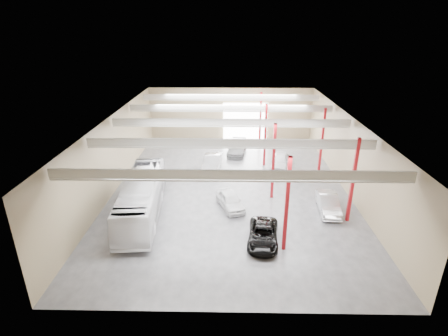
{
  "coord_description": "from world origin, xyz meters",
  "views": [
    {
      "loc": [
        -0.02,
        -30.8,
        14.68
      ],
      "look_at": [
        -0.6,
        -0.35,
        2.2
      ],
      "focal_mm": 28.0,
      "sensor_mm": 36.0,
      "label": 1
    }
  ],
  "objects_px": {
    "black_sedan": "(263,235)",
    "car_row_c": "(237,148)",
    "car_row_b": "(212,163)",
    "car_right_near": "(328,204)",
    "car_right_far": "(280,161)",
    "coach_bus": "(142,197)",
    "car_row_a": "(230,200)"
  },
  "relations": [
    {
      "from": "car_row_a",
      "to": "car_right_far",
      "type": "distance_m",
      "value": 10.78
    },
    {
      "from": "coach_bus",
      "to": "car_row_a",
      "type": "bearing_deg",
      "value": 5.88
    },
    {
      "from": "car_row_c",
      "to": "car_right_far",
      "type": "distance_m",
      "value": 6.48
    },
    {
      "from": "black_sedan",
      "to": "car_right_near",
      "type": "bearing_deg",
      "value": 44.98
    },
    {
      "from": "black_sedan",
      "to": "car_row_c",
      "type": "height_order",
      "value": "car_row_c"
    },
    {
      "from": "car_right_far",
      "to": "black_sedan",
      "type": "bearing_deg",
      "value": -88.48
    },
    {
      "from": "car_row_c",
      "to": "car_right_near",
      "type": "relative_size",
      "value": 1.12
    },
    {
      "from": "car_row_b",
      "to": "car_right_far",
      "type": "height_order",
      "value": "car_row_b"
    },
    {
      "from": "car_right_near",
      "to": "car_right_far",
      "type": "bearing_deg",
      "value": 110.3
    },
    {
      "from": "car_row_c",
      "to": "car_row_a",
      "type": "bearing_deg",
      "value": -85.04
    },
    {
      "from": "car_row_c",
      "to": "car_right_near",
      "type": "distance_m",
      "value": 16.08
    },
    {
      "from": "car_right_far",
      "to": "car_row_b",
      "type": "bearing_deg",
      "value": -160.67
    },
    {
      "from": "car_row_a",
      "to": "car_row_b",
      "type": "height_order",
      "value": "car_row_b"
    },
    {
      "from": "coach_bus",
      "to": "black_sedan",
      "type": "height_order",
      "value": "coach_bus"
    },
    {
      "from": "black_sedan",
      "to": "car_row_c",
      "type": "distance_m",
      "value": 18.98
    },
    {
      "from": "black_sedan",
      "to": "car_row_c",
      "type": "bearing_deg",
      "value": 101.34
    },
    {
      "from": "car_row_c",
      "to": "black_sedan",
      "type": "bearing_deg",
      "value": -76.85
    },
    {
      "from": "coach_bus",
      "to": "car_row_c",
      "type": "height_order",
      "value": "coach_bus"
    },
    {
      "from": "car_right_near",
      "to": "car_row_b",
      "type": "bearing_deg",
      "value": 143.11
    },
    {
      "from": "car_row_c",
      "to": "car_right_far",
      "type": "height_order",
      "value": "car_right_far"
    },
    {
      "from": "black_sedan",
      "to": "car_right_near",
      "type": "xyz_separation_m",
      "value": [
        5.9,
        4.69,
        0.09
      ]
    },
    {
      "from": "car_row_a",
      "to": "car_row_b",
      "type": "xyz_separation_m",
      "value": [
        -2.0,
        8.51,
        0.12
      ]
    },
    {
      "from": "coach_bus",
      "to": "car_right_near",
      "type": "relative_size",
      "value": 2.63
    },
    {
      "from": "car_row_b",
      "to": "black_sedan",
      "type": "bearing_deg",
      "value": -67.76
    },
    {
      "from": "car_row_b",
      "to": "car_right_near",
      "type": "xyz_separation_m",
      "value": [
        10.3,
        -9.02,
        -0.09
      ]
    },
    {
      "from": "car_right_near",
      "to": "car_right_far",
      "type": "xyz_separation_m",
      "value": [
        -2.8,
        9.77,
        0.06
      ]
    },
    {
      "from": "car_row_a",
      "to": "car_right_near",
      "type": "bearing_deg",
      "value": -23.43
    },
    {
      "from": "black_sedan",
      "to": "car_right_near",
      "type": "relative_size",
      "value": 1.04
    },
    {
      "from": "car_row_b",
      "to": "car_row_a",
      "type": "bearing_deg",
      "value": -72.36
    },
    {
      "from": "coach_bus",
      "to": "car_right_far",
      "type": "xyz_separation_m",
      "value": [
        12.73,
        10.62,
        -0.83
      ]
    },
    {
      "from": "car_right_far",
      "to": "car_right_near",
      "type": "bearing_deg",
      "value": -60.41
    },
    {
      "from": "car_row_a",
      "to": "car_right_far",
      "type": "xyz_separation_m",
      "value": [
        5.5,
        9.26,
        0.1
      ]
    }
  ]
}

